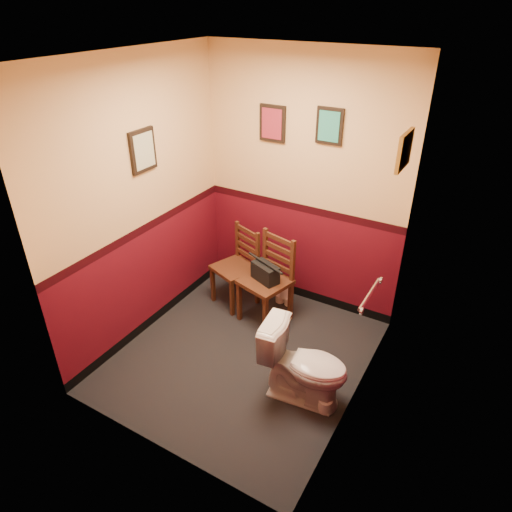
# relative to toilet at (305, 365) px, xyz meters

# --- Properties ---
(floor) EXTENTS (2.20, 2.40, 0.00)m
(floor) POSITION_rel_toilet_xyz_m (-0.72, 0.18, -0.36)
(floor) COLOR black
(floor) RESTS_ON ground
(ceiling) EXTENTS (2.20, 2.40, 0.00)m
(ceiling) POSITION_rel_toilet_xyz_m (-0.72, 0.18, 2.34)
(ceiling) COLOR silver
(ceiling) RESTS_ON ground
(wall_back) EXTENTS (2.20, 0.00, 2.70)m
(wall_back) POSITION_rel_toilet_xyz_m (-0.72, 1.38, 0.99)
(wall_back) COLOR #540B17
(wall_back) RESTS_ON ground
(wall_front) EXTENTS (2.20, 0.00, 2.70)m
(wall_front) POSITION_rel_toilet_xyz_m (-0.72, -1.02, 0.99)
(wall_front) COLOR #540B17
(wall_front) RESTS_ON ground
(wall_left) EXTENTS (0.00, 2.40, 2.70)m
(wall_left) POSITION_rel_toilet_xyz_m (-1.82, 0.18, 0.99)
(wall_left) COLOR #540B17
(wall_left) RESTS_ON ground
(wall_right) EXTENTS (0.00, 2.40, 2.70)m
(wall_right) POSITION_rel_toilet_xyz_m (0.38, 0.18, 0.99)
(wall_right) COLOR #540B17
(wall_right) RESTS_ON ground
(grab_bar) EXTENTS (0.05, 0.56, 0.06)m
(grab_bar) POSITION_rel_toilet_xyz_m (0.35, 0.43, 0.59)
(grab_bar) COLOR silver
(grab_bar) RESTS_ON wall_right
(framed_print_back_a) EXTENTS (0.28, 0.04, 0.36)m
(framed_print_back_a) POSITION_rel_toilet_xyz_m (-1.07, 1.36, 1.59)
(framed_print_back_a) COLOR black
(framed_print_back_a) RESTS_ON wall_back
(framed_print_back_b) EXTENTS (0.26, 0.04, 0.34)m
(framed_print_back_b) POSITION_rel_toilet_xyz_m (-0.47, 1.36, 1.64)
(framed_print_back_b) COLOR black
(framed_print_back_b) RESTS_ON wall_back
(framed_print_left) EXTENTS (0.04, 0.30, 0.38)m
(framed_print_left) POSITION_rel_toilet_xyz_m (-1.80, 0.28, 1.49)
(framed_print_left) COLOR black
(framed_print_left) RESTS_ON wall_left
(framed_print_right) EXTENTS (0.04, 0.34, 0.28)m
(framed_print_right) POSITION_rel_toilet_xyz_m (0.36, 0.78, 1.69)
(framed_print_right) COLOR olive
(framed_print_right) RESTS_ON wall_right
(toilet) EXTENTS (0.79, 0.50, 0.73)m
(toilet) POSITION_rel_toilet_xyz_m (0.00, 0.00, 0.00)
(toilet) COLOR white
(toilet) RESTS_ON floor
(toilet_brush) EXTENTS (0.12, 0.12, 0.43)m
(toilet_brush) POSITION_rel_toilet_xyz_m (0.23, -0.04, -0.29)
(toilet_brush) COLOR silver
(toilet_brush) RESTS_ON floor
(chair_left) EXTENTS (0.53, 0.53, 0.89)m
(chair_left) POSITION_rel_toilet_xyz_m (-1.26, 0.95, 0.08)
(chair_left) COLOR #512918
(chair_left) RESTS_ON floor
(chair_right) EXTENTS (0.55, 0.55, 0.96)m
(chair_right) POSITION_rel_toilet_xyz_m (-0.81, 0.83, 0.12)
(chair_right) COLOR #512918
(chair_right) RESTS_ON floor
(handbag) EXTENTS (0.33, 0.25, 0.22)m
(handbag) POSITION_rel_toilet_xyz_m (-0.82, 0.79, 0.23)
(handbag) COLOR black
(handbag) RESTS_ON chair_right
(tp_stack) EXTENTS (0.21, 0.13, 0.28)m
(tp_stack) POSITION_rel_toilet_xyz_m (-0.77, 1.15, -0.25)
(tp_stack) COLOR silver
(tp_stack) RESTS_ON floor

